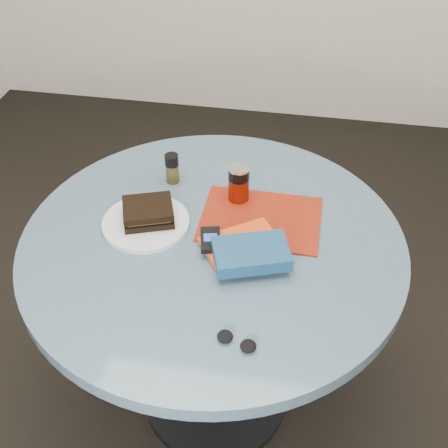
% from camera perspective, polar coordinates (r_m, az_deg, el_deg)
% --- Properties ---
extents(ground, '(4.00, 4.00, 0.00)m').
position_cam_1_polar(ground, '(2.04, -0.87, -17.19)').
color(ground, black).
rests_on(ground, ground).
extents(table, '(1.00, 1.00, 0.75)m').
position_cam_1_polar(table, '(1.57, -1.08, -5.77)').
color(table, black).
rests_on(table, ground).
extents(plate, '(0.25, 0.25, 0.01)m').
position_cam_1_polar(plate, '(1.50, -7.93, 0.10)').
color(plate, silver).
rests_on(plate, table).
extents(sandwich, '(0.16, 0.15, 0.05)m').
position_cam_1_polar(sandwich, '(1.49, -7.71, 1.20)').
color(sandwich, black).
rests_on(sandwich, plate).
extents(soda_can, '(0.07, 0.07, 0.11)m').
position_cam_1_polar(soda_can, '(1.54, 1.50, 4.09)').
color(soda_can, '#5F1204').
rests_on(soda_can, table).
extents(pepper_grinder, '(0.05, 0.05, 0.09)m').
position_cam_1_polar(pepper_grinder, '(1.63, -5.29, 5.66)').
color(pepper_grinder, '#42391C').
rests_on(pepper_grinder, table).
extents(magazine, '(0.32, 0.24, 0.01)m').
position_cam_1_polar(magazine, '(1.51, 3.74, 0.51)').
color(magazine, maroon).
rests_on(magazine, table).
extents(red_book, '(0.23, 0.21, 0.02)m').
position_cam_1_polar(red_book, '(1.42, 1.79, -2.08)').
color(red_book, '#D34210').
rests_on(red_book, magazine).
extents(novel, '(0.21, 0.17, 0.04)m').
position_cam_1_polar(novel, '(1.36, 2.78, -3.03)').
color(novel, navy).
rests_on(novel, red_book).
extents(mp3_player, '(0.07, 0.10, 0.02)m').
position_cam_1_polar(mp3_player, '(1.41, -1.38, -1.60)').
color(mp3_player, black).
rests_on(mp3_player, red_book).
extents(headphones, '(0.10, 0.06, 0.02)m').
position_cam_1_polar(headphones, '(1.22, 1.28, -11.82)').
color(headphones, black).
rests_on(headphones, table).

